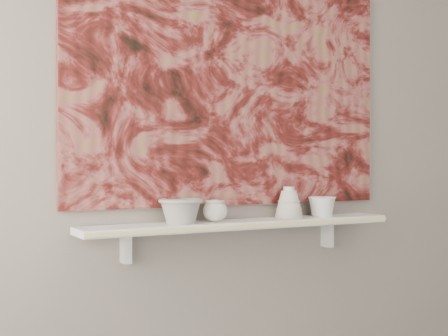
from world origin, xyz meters
TOP-DOWN VIEW (x-y plane):
  - wall_back at (0.00, 1.60)m, footprint 3.60×0.00m
  - shelf at (0.00, 1.51)m, footprint 1.40×0.18m
  - shelf_stripe at (0.00, 1.41)m, footprint 1.40×0.01m
  - bracket_left at (-0.49, 1.57)m, footprint 0.03×0.06m
  - bracket_right at (0.49, 1.57)m, footprint 0.03×0.06m
  - painting at (0.00, 1.59)m, footprint 1.50×0.02m
  - house_motif at (0.45, 1.57)m, footprint 0.09×0.00m
  - bowl_grey at (-0.29, 1.51)m, footprint 0.21×0.21m
  - cup_cream at (-0.13, 1.51)m, footprint 0.12×0.12m
  - bell_vessel at (0.23, 1.51)m, footprint 0.13×0.13m
  - bowl_white at (0.41, 1.51)m, footprint 0.15×0.15m

SIDE VIEW (x-z plane):
  - bracket_left at x=-0.49m, z-range 0.78..0.90m
  - bracket_right at x=0.49m, z-range 0.78..0.90m
  - shelf at x=0.00m, z-range 0.90..0.93m
  - shelf_stripe at x=0.00m, z-range 0.91..0.92m
  - bowl_white at x=0.41m, z-range 0.93..1.02m
  - cup_cream at x=-0.13m, z-range 0.93..1.02m
  - bowl_grey at x=-0.29m, z-range 0.93..1.03m
  - bell_vessel at x=0.23m, z-range 0.93..1.07m
  - house_motif at x=0.45m, z-range 1.19..1.27m
  - wall_back at x=0.00m, z-range -0.45..3.15m
  - painting at x=0.00m, z-range 0.99..2.09m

